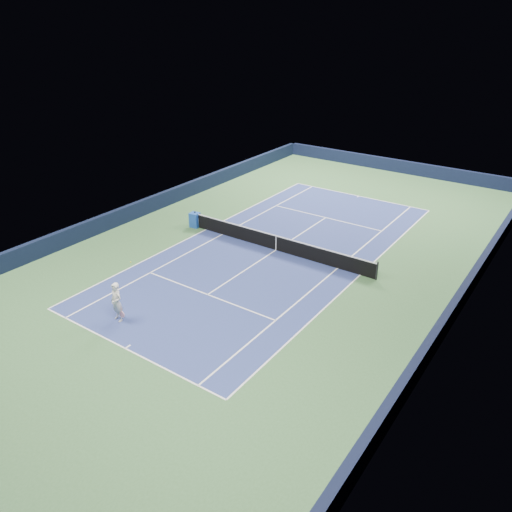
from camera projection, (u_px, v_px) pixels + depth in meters
The scene contains 19 objects.
ground at pixel (276, 250), 30.06m from camera, with size 40.00×40.00×0.00m, color #345C32.
wall_far at pixel (397, 166), 44.38m from camera, with size 22.00×0.35×1.10m, color #111733.
wall_right at pixel (463, 295), 24.26m from camera, with size 0.35×40.00×1.10m, color black.
wall_left at pixel (148, 205), 35.38m from camera, with size 0.35×40.00×1.10m, color black.
court_surface at pixel (276, 250), 30.06m from camera, with size 10.97×23.77×0.01m, color navy.
baseline_far at pixel (359, 196), 38.79m from camera, with size 10.97×0.08×0.00m, color white.
baseline_near at pixel (125, 348), 21.32m from camera, with size 10.97×0.08×0.00m, color white.
sideline_doubles_right at pixel (360, 275), 27.24m from camera, with size 0.08×23.77×0.00m, color white.
sideline_doubles_left at pixel (206, 229), 32.87m from camera, with size 0.08×23.77×0.00m, color white.
sideline_singles_right at pixel (338, 268), 27.94m from camera, with size 0.08×23.77×0.00m, color white.
sideline_singles_left at pixel (222, 234), 32.17m from camera, with size 0.08×23.77×0.00m, color white.
service_line_far at pixel (326, 218), 34.76m from camera, with size 8.23×0.08×0.00m, color white.
service_line_near at pixel (208, 295), 25.35m from camera, with size 8.23×0.08×0.00m, color white.
center_service_line at pixel (276, 250), 30.06m from camera, with size 0.08×12.80×0.00m, color white.
center_mark_far at pixel (358, 197), 38.68m from camera, with size 0.08×0.30×0.00m, color white.
center_mark_near at pixel (128, 347), 21.43m from camera, with size 0.08×0.30×0.00m, color white.
tennis_net at pixel (276, 243), 29.84m from camera, with size 12.90×0.10×1.07m.
sponsor_cube at pixel (195, 220), 33.10m from camera, with size 0.67×0.62×0.99m.
tennis_player at pixel (117, 302), 22.87m from camera, with size 0.87×1.31×2.67m.
Camera 1 is at (14.54, -22.91, 13.00)m, focal length 35.00 mm.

